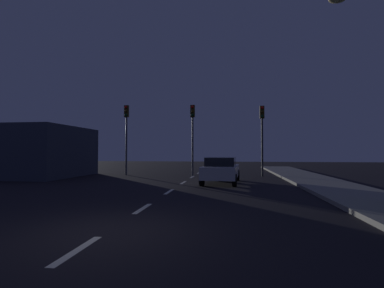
{
  "coord_description": "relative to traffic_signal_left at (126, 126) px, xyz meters",
  "views": [
    {
      "loc": [
        2.7,
        -6.04,
        1.74
      ],
      "look_at": [
        -0.1,
        14.63,
        2.32
      ],
      "focal_mm": 27.05,
      "sensor_mm": 36.0,
      "label": 1
    }
  ],
  "objects": [
    {
      "name": "street_lamp_right",
      "position": [
        12.71,
        -11.04,
        0.56
      ],
      "size": [
        1.95,
        0.36,
        7.03
      ],
      "color": "black",
      "rests_on": "ground_plane"
    },
    {
      "name": "storefront_left",
      "position": [
        -5.75,
        -2.19,
        -1.94
      ],
      "size": [
        5.92,
        6.61,
        3.52
      ],
      "primitive_type": "cube",
      "color": "#333847",
      "rests_on": "ground_plane"
    },
    {
      "name": "sidewalk_curb_right",
      "position": [
        12.71,
        -8.05,
        -3.62
      ],
      "size": [
        3.0,
        40.0,
        0.15
      ],
      "primitive_type": "cube",
      "color": "gray",
      "rests_on": "ground_plane"
    },
    {
      "name": "car_stopped_ahead",
      "position": [
        7.36,
        -4.77,
        -2.94
      ],
      "size": [
        2.14,
        4.49,
        1.45
      ],
      "color": "silver",
      "rests_on": "ground_plane"
    },
    {
      "name": "traffic_signal_center",
      "position": [
        5.1,
        -0.0,
        -0.06
      ],
      "size": [
        0.32,
        0.38,
        5.22
      ],
      "color": "#4C4C51",
      "rests_on": "ground_plane"
    },
    {
      "name": "lane_stripe_third",
      "position": [
        5.21,
        -8.65,
        -3.69
      ],
      "size": [
        0.16,
        1.6,
        0.01
      ],
      "primitive_type": "cube",
      "color": "silver",
      "rests_on": "ground_plane"
    },
    {
      "name": "traffic_signal_left",
      "position": [
        0.0,
        0.0,
        0.0
      ],
      "size": [
        0.32,
        0.38,
        5.31
      ],
      "color": "#4C4C51",
      "rests_on": "ground_plane"
    },
    {
      "name": "lane_stripe_fourth",
      "position": [
        5.21,
        -4.85,
        -3.69
      ],
      "size": [
        0.16,
        1.6,
        0.01
      ],
      "primitive_type": "cube",
      "color": "silver",
      "rests_on": "ground_plane"
    },
    {
      "name": "traffic_signal_right",
      "position": [
        10.12,
        -0.0,
        -0.16
      ],
      "size": [
        0.32,
        0.38,
        5.05
      ],
      "color": "#2D2D30",
      "rests_on": "ground_plane"
    },
    {
      "name": "ground_plane",
      "position": [
        5.21,
        -8.05,
        -3.69
      ],
      "size": [
        80.0,
        80.0,
        0.0
      ],
      "primitive_type": "plane",
      "color": "black"
    },
    {
      "name": "lane_stripe_fifth",
      "position": [
        5.21,
        -1.05,
        -3.69
      ],
      "size": [
        0.16,
        1.6,
        0.01
      ],
      "primitive_type": "cube",
      "color": "silver",
      "rests_on": "ground_plane"
    },
    {
      "name": "lane_stripe_nearest",
      "position": [
        5.21,
        -16.25,
        -3.69
      ],
      "size": [
        0.16,
        1.6,
        0.01
      ],
      "primitive_type": "cube",
      "color": "silver",
      "rests_on": "ground_plane"
    },
    {
      "name": "lane_stripe_sixth",
      "position": [
        5.21,
        2.75,
        -3.69
      ],
      "size": [
        0.16,
        1.6,
        0.01
      ],
      "primitive_type": "cube",
      "color": "silver",
      "rests_on": "ground_plane"
    },
    {
      "name": "lane_stripe_second",
      "position": [
        5.21,
        -12.45,
        -3.69
      ],
      "size": [
        0.16,
        1.6,
        0.01
      ],
      "primitive_type": "cube",
      "color": "silver",
      "rests_on": "ground_plane"
    }
  ]
}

